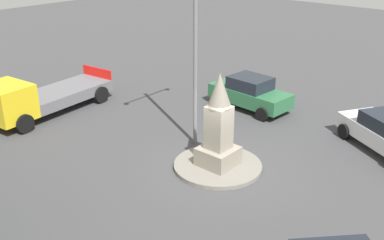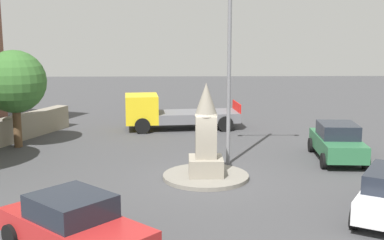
% 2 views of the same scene
% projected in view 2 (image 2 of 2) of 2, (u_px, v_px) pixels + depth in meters
% --- Properties ---
extents(ground_plane, '(80.00, 80.00, 0.00)m').
position_uv_depth(ground_plane, '(206.00, 178.00, 19.05)').
color(ground_plane, '#424244').
extents(traffic_island, '(3.25, 3.25, 0.15)m').
position_uv_depth(traffic_island, '(206.00, 176.00, 19.04)').
color(traffic_island, gray).
rests_on(traffic_island, ground).
extents(monument, '(1.27, 1.27, 3.48)m').
position_uv_depth(monument, '(206.00, 136.00, 18.76)').
color(monument, gray).
rests_on(monument, traffic_island).
extents(streetlamp, '(3.25, 0.28, 8.85)m').
position_uv_depth(streetlamp, '(230.00, 36.00, 20.06)').
color(streetlamp, slate).
rests_on(streetlamp, ground).
extents(car_green_waiting, '(2.12, 4.13, 1.60)m').
position_uv_depth(car_green_waiting, '(337.00, 142.00, 21.54)').
color(car_green_waiting, '#2D6B42').
rests_on(car_green_waiting, ground).
extents(car_red_parked_right, '(4.41, 4.29, 1.52)m').
position_uv_depth(car_red_parked_right, '(74.00, 224.00, 12.62)').
color(car_red_parked_right, '#B22323').
rests_on(car_red_parked_right, ground).
extents(truck_yellow_parked_left, '(6.46, 2.92, 1.95)m').
position_uv_depth(truck_yellow_parked_left, '(170.00, 113.00, 28.09)').
color(truck_yellow_parked_left, yellow).
rests_on(truck_yellow_parked_left, ground).
extents(tree_mid_cluster, '(2.94, 2.94, 4.60)m').
position_uv_depth(tree_mid_cluster, '(14.00, 82.00, 23.47)').
color(tree_mid_cluster, brown).
rests_on(tree_mid_cluster, ground).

